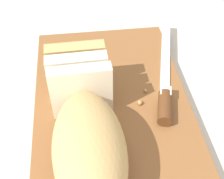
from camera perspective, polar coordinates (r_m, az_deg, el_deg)
name	(u,v)px	position (r m, az deg, el deg)	size (l,w,h in m)	color
ground_plane	(112,111)	(0.53, 0.00, -4.00)	(3.00, 3.00, 0.00)	beige
cutting_board	(112,106)	(0.52, 0.00, -3.18)	(0.41, 0.26, 0.02)	brown
bread_loaf	(86,129)	(0.42, -4.81, -7.31)	(0.28, 0.11, 0.09)	tan
bread_knife	(165,92)	(0.52, 9.86, -0.38)	(0.29, 0.09, 0.02)	silver
crumb_near_knife	(140,103)	(0.51, 5.22, -2.46)	(0.01, 0.01, 0.01)	tan
crumb_near_loaf	(104,90)	(0.53, -1.54, -0.06)	(0.01, 0.01, 0.01)	tan
crumb_stray_left	(146,91)	(0.53, 6.27, -0.20)	(0.01, 0.01, 0.01)	tan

